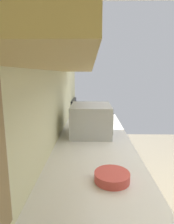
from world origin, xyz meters
The scene contains 6 objects.
wall_back centered at (0.00, 1.63, 1.34)m, with size 3.85×0.12×2.68m, color beige.
counter_run centered at (-0.35, 1.25, 0.45)m, with size 3.02×0.67×0.89m.
upper_cabinets centered at (-0.35, 1.41, 1.79)m, with size 2.23×0.31×0.57m.
oven_range centered at (1.45, 1.26, 0.46)m, with size 0.59×0.64×1.07m.
microwave centered at (0.21, 1.27, 1.04)m, with size 0.46×0.39×0.29m.
bowl centered at (-0.64, 1.15, 0.92)m, with size 0.20×0.20×0.05m.
Camera 1 is at (-1.62, 1.27, 1.48)m, focal length 30.77 mm.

